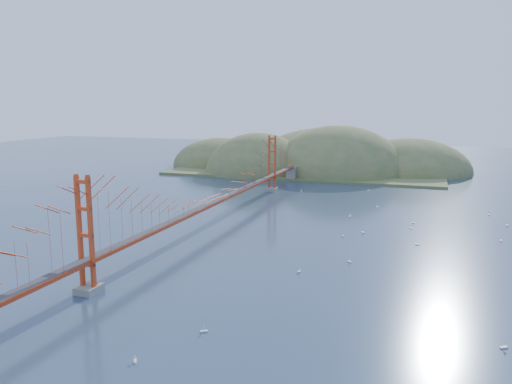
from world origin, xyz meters
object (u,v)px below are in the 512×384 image
(sailboat_1, at_px, (363,232))
(sailboat_2, at_px, (417,244))
(sailboat_0, at_px, (299,271))
(bridge, at_px, (213,178))

(sailboat_1, bearing_deg, sailboat_2, -27.32)
(sailboat_1, distance_m, sailboat_0, 19.77)
(bridge, height_order, sailboat_1, bridge)
(sailboat_0, bearing_deg, sailboat_1, 76.93)
(bridge, xyz_separation_m, sailboat_1, (22.47, 1.65, -6.85))
(bridge, xyz_separation_m, sailboat_0, (17.99, -17.61, -6.86))
(sailboat_1, bearing_deg, bridge, -175.80)
(bridge, relative_size, sailboat_2, 134.20)
(sailboat_0, bearing_deg, bridge, 135.62)
(sailboat_2, bearing_deg, sailboat_0, -127.82)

